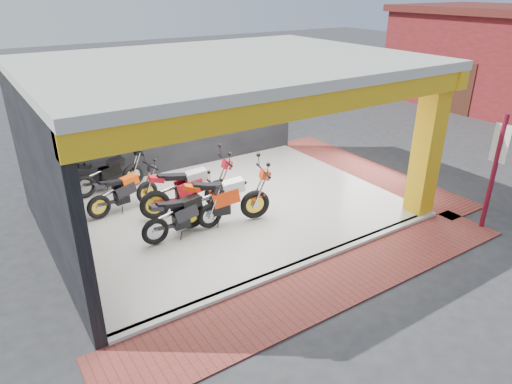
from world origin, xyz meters
TOP-DOWN VIEW (x-y plane):
  - ground at (0.00, 0.00)m, footprint 80.00×80.00m
  - showroom_floor at (0.00, 2.00)m, footprint 8.00×6.00m
  - showroom_ceiling at (0.00, 2.00)m, footprint 8.40×6.40m
  - back_wall at (0.00, 5.10)m, footprint 8.20×0.20m
  - left_wall at (-4.10, 2.00)m, footprint 0.20×6.20m
  - corner_column at (3.75, -0.75)m, footprint 0.50×0.50m
  - header_beam_front at (0.00, -1.00)m, footprint 8.40×0.30m
  - header_beam_right at (4.00, 2.00)m, footprint 0.30×6.40m
  - floor_kerb at (0.00, -1.02)m, footprint 8.00×0.20m
  - paver_front at (0.00, -1.80)m, footprint 9.00×1.40m
  - paver_right at (4.80, 2.00)m, footprint 1.40×7.00m
  - signpost at (4.45, -2.03)m, footprint 0.11×0.38m
  - moto_hero at (0.15, 1.06)m, footprint 2.53×1.46m
  - moto_row_a at (-0.27, 2.06)m, footprint 2.53×1.27m
  - moto_row_b at (-0.94, 1.24)m, footprint 2.02×0.75m
  - moto_row_c at (-1.65, 3.25)m, footprint 2.02×0.98m
  - moto_row_d at (-1.56, 4.50)m, footprint 2.08×0.86m

SIDE VIEW (x-z plane):
  - ground at x=0.00m, z-range 0.00..0.00m
  - paver_front at x=0.00m, z-range 0.00..0.03m
  - paver_right at x=4.80m, z-range 0.00..0.03m
  - showroom_floor at x=0.00m, z-range 0.00..0.10m
  - floor_kerb at x=0.00m, z-range 0.00..0.10m
  - moto_row_c at x=-1.65m, z-range 0.10..1.29m
  - moto_row_b at x=-0.94m, z-range 0.10..1.33m
  - moto_row_d at x=-1.56m, z-range 0.10..1.35m
  - moto_hero at x=0.15m, z-range 0.10..1.56m
  - moto_row_a at x=-0.27m, z-range 0.10..1.58m
  - signpost at x=4.45m, z-range 0.13..2.82m
  - back_wall at x=0.00m, z-range 0.00..3.50m
  - left_wall at x=-4.10m, z-range 0.00..3.50m
  - corner_column at x=3.75m, z-range 0.00..3.50m
  - header_beam_front at x=0.00m, z-range 3.10..3.50m
  - header_beam_right at x=4.00m, z-range 3.10..3.50m
  - showroom_ceiling at x=0.00m, z-range 3.50..3.70m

